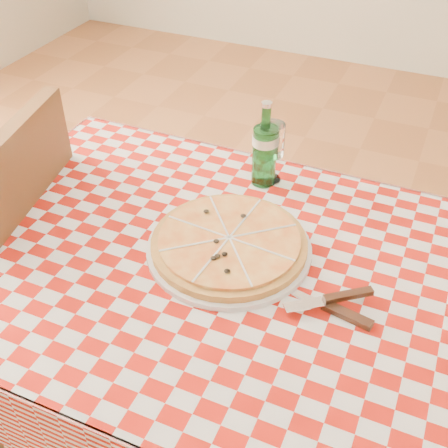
% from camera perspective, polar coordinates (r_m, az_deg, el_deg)
% --- Properties ---
extents(dining_table, '(1.20, 0.80, 0.75)m').
position_cam_1_polar(dining_table, '(1.31, -0.24, -7.17)').
color(dining_table, brown).
rests_on(dining_table, ground).
extents(tablecloth, '(1.30, 0.90, 0.01)m').
position_cam_1_polar(tablecloth, '(1.24, -0.26, -4.14)').
color(tablecloth, '#A6130A').
rests_on(tablecloth, dining_table).
extents(chair_far, '(0.51, 0.51, 0.96)m').
position_cam_1_polar(chair_far, '(1.67, -20.91, -2.94)').
color(chair_far, brown).
rests_on(chair_far, ground).
extents(pizza_plate, '(0.40, 0.40, 0.05)m').
position_cam_1_polar(pizza_plate, '(1.25, 0.52, -1.89)').
color(pizza_plate, '#CB8B43').
rests_on(pizza_plate, tablecloth).
extents(water_bottle, '(0.08, 0.08, 0.23)m').
position_cam_1_polar(water_bottle, '(1.42, 4.16, 8.09)').
color(water_bottle, '#1A6825').
rests_on(water_bottle, tablecloth).
extents(wine_glass, '(0.08, 0.08, 0.16)m').
position_cam_1_polar(wine_glass, '(1.45, 4.81, 7.20)').
color(wine_glass, white).
rests_on(wine_glass, tablecloth).
extents(cutlery, '(0.32, 0.29, 0.03)m').
position_cam_1_polar(cutlery, '(1.15, 10.09, -7.78)').
color(cutlery, silver).
rests_on(cutlery, tablecloth).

